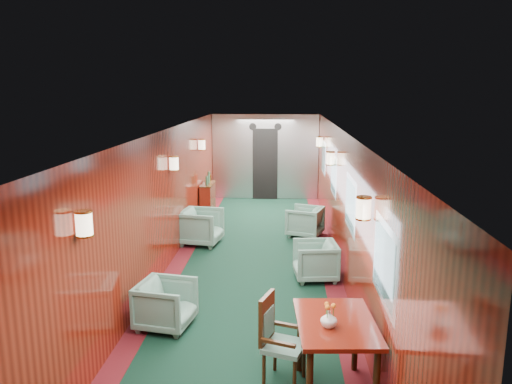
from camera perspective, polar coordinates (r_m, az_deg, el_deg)
room at (r=8.20m, az=-0.49°, el=1.57°), size 12.00×12.10×2.40m
bulkhead at (r=14.10m, az=1.07°, el=3.98°), size 2.98×0.17×2.39m
windows_right at (r=8.52m, az=9.67°, el=0.52°), size 0.02×8.60×0.80m
wall_sconces at (r=8.73m, az=-0.25°, el=3.22°), size 2.97×7.97×0.25m
dining_table at (r=5.22m, az=9.07°, el=-15.65°), size 0.83×1.14×0.82m
side_chair at (r=5.50m, az=2.36°, el=-16.04°), size 0.53×0.55×0.96m
credenza at (r=12.35m, az=-5.53°, el=-0.79°), size 0.29×0.90×1.09m
flower_vase at (r=5.00m, az=8.33°, el=-14.17°), size 0.17×0.17×0.17m
armchair_left_near at (r=6.78m, az=-10.26°, el=-12.53°), size 0.80×0.79×0.63m
armchair_left_far at (r=10.11m, az=-6.28°, el=-3.98°), size 0.90×0.88×0.71m
armchair_right_near at (r=8.30m, az=6.79°, el=-7.81°), size 0.76×0.74×0.63m
armchair_right_far at (r=10.65m, az=5.61°, el=-3.37°), size 0.89×0.88×0.64m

